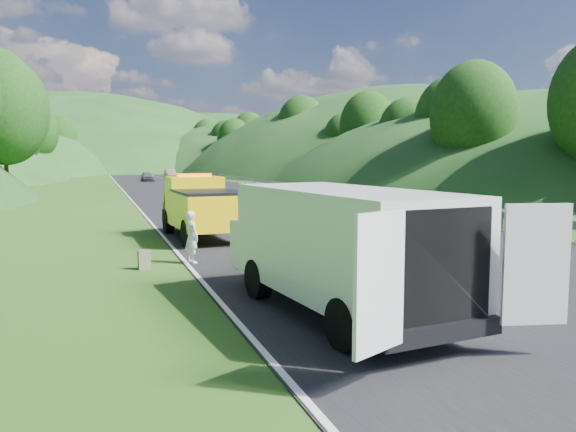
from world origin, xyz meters
name	(u,v)px	position (x,y,z in m)	size (l,w,h in m)	color
ground	(330,265)	(0.00, 0.00, 0.00)	(320.00, 320.00, 0.00)	#38661E
road_surface	(196,189)	(3.00, 40.00, 0.01)	(14.00, 200.00, 0.02)	black
guardrail	(238,183)	(10.30, 52.50, 0.00)	(0.06, 140.00, 1.52)	gray
tree_line_right	(312,179)	(23.00, 60.00, 0.00)	(14.00, 140.00, 14.00)	#225218
hills_backdrop	(147,169)	(6.50, 134.70, 0.00)	(201.00, 288.60, 44.00)	#2D5B23
tow_truck	(201,207)	(-2.54, 6.61, 1.21)	(2.43, 5.84, 2.47)	black
white_van	(339,244)	(-1.84, -4.71, 1.42)	(3.84, 7.32, 2.50)	black
woman	(192,263)	(-3.73, 1.57, 0.00)	(0.56, 0.41, 1.54)	silver
child	(271,273)	(-1.93, -0.45, 0.00)	(0.51, 0.39, 1.04)	tan
worker	(343,320)	(-1.94, -5.16, 0.00)	(1.26, 0.72, 1.95)	#232127
suitcase	(144,260)	(-5.13, 1.13, 0.27)	(0.33, 0.18, 0.53)	#66654C
spare_tire	(370,333)	(-1.82, -6.05, 0.00)	(0.61, 0.61, 0.20)	black
passing_suv	(365,226)	(5.28, 8.20, 0.00)	(2.69, 5.84, 1.62)	black
dist_car_a	(148,181)	(0.10, 59.94, 0.00)	(1.52, 3.78, 1.29)	#48484D
dist_car_b	(170,178)	(4.38, 70.83, 0.00)	(1.39, 3.98, 1.31)	#7A5651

